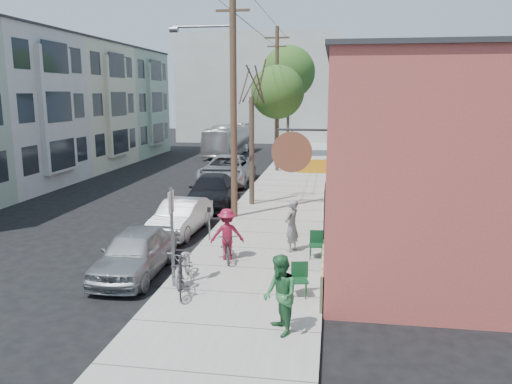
# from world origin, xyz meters

# --- Properties ---
(ground) EXTENTS (120.00, 120.00, 0.00)m
(ground) POSITION_xyz_m (0.00, 0.00, 0.00)
(ground) COLOR black
(sidewalk) EXTENTS (4.50, 58.00, 0.15)m
(sidewalk) POSITION_xyz_m (4.25, 11.00, 0.07)
(sidewalk) COLOR #A5A199
(sidewalk) RESTS_ON ground
(cafe_building) EXTENTS (6.60, 20.20, 6.61)m
(cafe_building) POSITION_xyz_m (8.99, 4.99, 3.30)
(cafe_building) COLOR #AB473F
(cafe_building) RESTS_ON ground
(apartment_row) EXTENTS (6.30, 32.00, 9.00)m
(apartment_row) POSITION_xyz_m (-11.85, 14.00, 4.50)
(apartment_row) COLOR #8EA58B
(apartment_row) RESTS_ON ground
(end_cap_building) EXTENTS (18.00, 8.00, 12.00)m
(end_cap_building) POSITION_xyz_m (-2.00, 42.00, 6.00)
(end_cap_building) COLOR #B7B8B3
(end_cap_building) RESTS_ON ground
(sign_post) EXTENTS (0.07, 0.45, 2.80)m
(sign_post) POSITION_xyz_m (2.35, -3.81, 1.83)
(sign_post) COLOR slate
(sign_post) RESTS_ON sidewalk
(parking_meter_near) EXTENTS (0.14, 0.14, 1.24)m
(parking_meter_near) POSITION_xyz_m (2.25, 0.68, 0.98)
(parking_meter_near) COLOR slate
(parking_meter_near) RESTS_ON sidewalk
(parking_meter_far) EXTENTS (0.14, 0.14, 1.24)m
(parking_meter_far) POSITION_xyz_m (2.25, 10.14, 0.98)
(parking_meter_far) COLOR slate
(parking_meter_far) RESTS_ON sidewalk
(utility_pole_near) EXTENTS (3.57, 0.28, 10.00)m
(utility_pole_near) POSITION_xyz_m (2.39, 4.37, 5.41)
(utility_pole_near) COLOR #503A28
(utility_pole_near) RESTS_ON sidewalk
(utility_pole_far) EXTENTS (1.80, 0.28, 10.00)m
(utility_pole_far) POSITION_xyz_m (2.45, 20.36, 5.34)
(utility_pole_far) COLOR #503A28
(utility_pole_far) RESTS_ON sidewalk
(tree_bare) EXTENTS (0.24, 0.24, 5.14)m
(tree_bare) POSITION_xyz_m (2.80, 6.94, 2.72)
(tree_bare) COLOR #44392C
(tree_bare) RESTS_ON sidewalk
(tree_leafy_mid) EXTENTS (3.63, 3.63, 7.19)m
(tree_leafy_mid) POSITION_xyz_m (2.80, 17.81, 5.51)
(tree_leafy_mid) COLOR #44392C
(tree_leafy_mid) RESTS_ON sidewalk
(tree_leafy_far) EXTENTS (4.40, 4.40, 9.21)m
(tree_leafy_far) POSITION_xyz_m (2.80, 25.87, 7.15)
(tree_leafy_far) COLOR #44392C
(tree_leafy_far) RESTS_ON sidewalk
(patio_chair_a) EXTENTS (0.55, 0.55, 0.88)m
(patio_chair_a) POSITION_xyz_m (6.20, -0.76, 0.59)
(patio_chair_a) COLOR #124121
(patio_chair_a) RESTS_ON sidewalk
(patio_chair_b) EXTENTS (0.60, 0.60, 0.88)m
(patio_chair_b) POSITION_xyz_m (5.85, -3.96, 0.59)
(patio_chair_b) COLOR #124121
(patio_chair_b) RESTS_ON sidewalk
(patron_grey) EXTENTS (0.66, 0.77, 1.80)m
(patron_grey) POSITION_xyz_m (5.33, -0.14, 1.05)
(patron_grey) COLOR gray
(patron_grey) RESTS_ON sidewalk
(patron_green) EXTENTS (0.99, 1.09, 1.81)m
(patron_green) POSITION_xyz_m (5.58, -6.14, 1.06)
(patron_green) COLOR #2A6938
(patron_green) RESTS_ON sidewalk
(cyclist) EXTENTS (1.20, 0.87, 1.68)m
(cyclist) POSITION_xyz_m (3.35, -1.31, 0.99)
(cyclist) COLOR maroon
(cyclist) RESTS_ON sidewalk
(cyclist_bike) EXTENTS (1.06, 1.84, 0.92)m
(cyclist_bike) POSITION_xyz_m (3.35, -1.31, 0.61)
(cyclist_bike) COLOR #222425
(cyclist_bike) RESTS_ON sidewalk
(parked_bike_a) EXTENTS (0.91, 1.69, 0.98)m
(parked_bike_a) POSITION_xyz_m (2.71, -4.33, 0.64)
(parked_bike_a) COLOR black
(parked_bike_a) RESTS_ON sidewalk
(parked_bike_b) EXTENTS (0.88, 2.00, 1.02)m
(parked_bike_b) POSITION_xyz_m (2.52, -3.40, 0.66)
(parked_bike_b) COLOR gray
(parked_bike_b) RESTS_ON sidewalk
(car_0) EXTENTS (1.78, 4.23, 1.43)m
(car_0) POSITION_xyz_m (0.80, -2.76, 0.71)
(car_0) COLOR gray
(car_0) RESTS_ON ground
(car_1) EXTENTS (1.66, 4.16, 1.34)m
(car_1) POSITION_xyz_m (0.80, 1.87, 0.67)
(car_1) COLOR #9FA1A7
(car_1) RESTS_ON ground
(car_2) EXTENTS (2.59, 5.29, 1.48)m
(car_2) POSITION_xyz_m (0.80, 6.96, 0.74)
(car_2) COLOR black
(car_2) RESTS_ON ground
(car_3) EXTENTS (2.95, 6.22, 1.72)m
(car_3) POSITION_xyz_m (0.26, 13.10, 0.86)
(car_3) COLOR #9FA2A6
(car_3) RESTS_ON ground
(bus) EXTENTS (2.89, 9.82, 2.70)m
(bus) POSITION_xyz_m (-2.57, 27.48, 1.35)
(bus) COLOR silver
(bus) RESTS_ON ground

